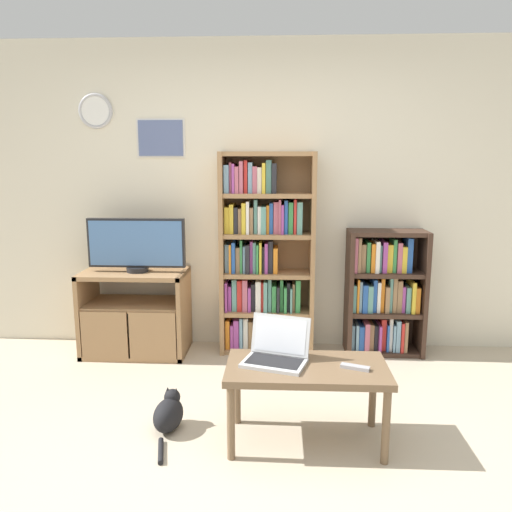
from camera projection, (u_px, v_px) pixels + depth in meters
The scene contains 10 objects.
ground_plane at pixel (251, 486), 2.50m from camera, with size 18.00×18.00×0.00m, color #BCAD93.
wall_back at pixel (264, 197), 4.27m from camera, with size 6.10×0.09×2.60m.
tv_stand at pixel (135, 312), 4.19m from camera, with size 0.86×0.49×0.71m.
television at pixel (136, 245), 4.08m from camera, with size 0.80×0.18×0.44m.
bookshelf_tall at pixel (262, 256), 4.19m from camera, with size 0.78×0.31×1.68m.
bookshelf_short at pixel (383, 294), 4.19m from camera, with size 0.64×0.31×1.05m.
coffee_table at pixel (307, 375), 2.83m from camera, with size 0.91×0.47×0.47m.
laptop at pixel (277, 351), 2.87m from camera, with size 0.41×0.36×0.25m.
remote_near_laptop at pixel (355, 367), 2.77m from camera, with size 0.17×0.10×0.02m.
cat at pixel (169, 413), 3.02m from camera, with size 0.20×0.51×0.24m.
Camera 1 is at (0.13, -2.24, 1.60)m, focal length 35.00 mm.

